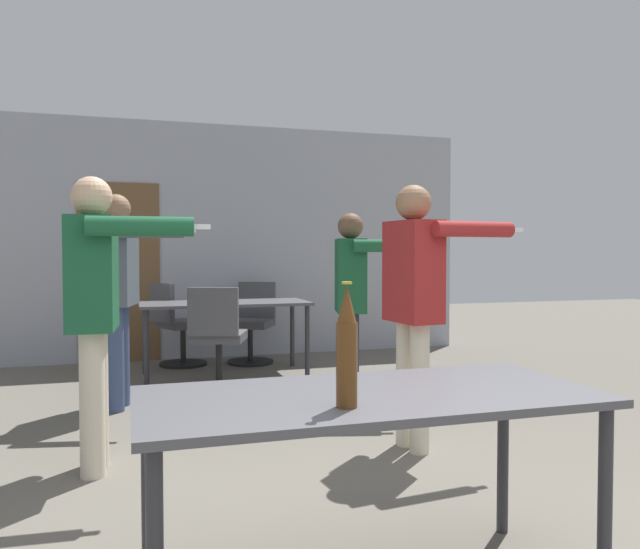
{
  "coord_description": "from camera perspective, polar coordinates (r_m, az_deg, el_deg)",
  "views": [
    {
      "loc": [
        -1.0,
        -1.5,
        1.26
      ],
      "look_at": [
        0.3,
        2.71,
        1.1
      ],
      "focal_mm": 35.0,
      "sensor_mm": 36.0,
      "label": 1
    }
  ],
  "objects": [
    {
      "name": "person_far_watching",
      "position": [
        4.0,
        8.67,
        -1.35
      ],
      "size": [
        0.8,
        0.59,
        1.68
      ],
      "rotation": [
        0.0,
        0.0,
        -1.47
      ],
      "color": "beige",
      "rests_on": "ground_plane"
    },
    {
      "name": "person_left_plaid",
      "position": [
        3.78,
        -19.83,
        -1.79
      ],
      "size": [
        0.77,
        0.7,
        1.69
      ],
      "rotation": [
        0.0,
        0.0,
        -1.64
      ],
      "color": "beige",
      "rests_on": "ground_plane"
    },
    {
      "name": "person_near_casual",
      "position": [
        5.15,
        2.94,
        -1.38
      ],
      "size": [
        0.7,
        0.72,
        1.58
      ],
      "rotation": [
        0.0,
        0.0,
        -1.82
      ],
      "color": "#28282D",
      "rests_on": "ground_plane"
    },
    {
      "name": "beer_bottle",
      "position": [
        2.05,
        2.46,
        -6.75
      ],
      "size": [
        0.07,
        0.07,
        0.41
      ],
      "color": "#563314",
      "rests_on": "conference_table_near"
    },
    {
      "name": "office_chair_side_rolled",
      "position": [
        7.07,
        -12.95,
        -4.73
      ],
      "size": [
        0.67,
        0.63,
        0.92
      ],
      "rotation": [
        0.0,
        0.0,
        5.18
      ],
      "color": "black",
      "rests_on": "ground_plane"
    },
    {
      "name": "office_chair_mid_tucked",
      "position": [
        5.69,
        -9.37,
        -6.11
      ],
      "size": [
        0.59,
        0.64,
        0.95
      ],
      "rotation": [
        0.0,
        0.0,
        5.96
      ],
      "color": "black",
      "rests_on": "ground_plane"
    },
    {
      "name": "back_wall",
      "position": [
        7.58,
        -9.77,
        2.95
      ],
      "size": [
        6.25,
        0.12,
        2.78
      ],
      "color": "#A3A8B2",
      "rests_on": "ground_plane"
    },
    {
      "name": "conference_table_far",
      "position": [
        6.43,
        -8.67,
        -3.18
      ],
      "size": [
        1.69,
        0.72,
        0.75
      ],
      "color": "#4C4C51",
      "rests_on": "ground_plane"
    },
    {
      "name": "conference_table_near",
      "position": [
        2.32,
        4.54,
        -12.53
      ],
      "size": [
        1.66,
        0.75,
        0.75
      ],
      "color": "#4C4C51",
      "rests_on": "ground_plane"
    },
    {
      "name": "person_right_polo",
      "position": [
        5.24,
        -17.94,
        -0.55
      ],
      "size": [
        0.76,
        0.8,
        1.72
      ],
      "rotation": [
        0.0,
        0.0,
        -1.78
      ],
      "color": "#3D4C75",
      "rests_on": "ground_plane"
    },
    {
      "name": "office_chair_far_right",
      "position": [
        7.19,
        -6.2,
        -4.65
      ],
      "size": [
        0.64,
        0.67,
        0.91
      ],
      "rotation": [
        0.0,
        0.0,
        2.64
      ],
      "color": "black",
      "rests_on": "ground_plane"
    }
  ]
}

